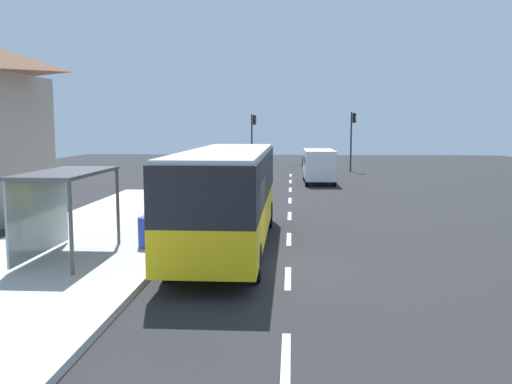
# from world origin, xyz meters

# --- Properties ---
(ground_plane) EXTENTS (56.00, 92.00, 0.04)m
(ground_plane) POSITION_xyz_m (0.00, 14.00, -0.02)
(ground_plane) COLOR #262628
(sidewalk_platform) EXTENTS (6.20, 30.00, 0.18)m
(sidewalk_platform) POSITION_xyz_m (-6.40, 2.00, 0.09)
(sidewalk_platform) COLOR beige
(sidewalk_platform) RESTS_ON ground
(lane_stripe_seg_0) EXTENTS (0.16, 2.20, 0.01)m
(lane_stripe_seg_0) POSITION_xyz_m (0.25, -6.00, 0.01)
(lane_stripe_seg_0) COLOR silver
(lane_stripe_seg_0) RESTS_ON ground
(lane_stripe_seg_1) EXTENTS (0.16, 2.20, 0.01)m
(lane_stripe_seg_1) POSITION_xyz_m (0.25, -1.00, 0.01)
(lane_stripe_seg_1) COLOR silver
(lane_stripe_seg_1) RESTS_ON ground
(lane_stripe_seg_2) EXTENTS (0.16, 2.20, 0.01)m
(lane_stripe_seg_2) POSITION_xyz_m (0.25, 4.00, 0.01)
(lane_stripe_seg_2) COLOR silver
(lane_stripe_seg_2) RESTS_ON ground
(lane_stripe_seg_3) EXTENTS (0.16, 2.20, 0.01)m
(lane_stripe_seg_3) POSITION_xyz_m (0.25, 9.00, 0.01)
(lane_stripe_seg_3) COLOR silver
(lane_stripe_seg_3) RESTS_ON ground
(lane_stripe_seg_4) EXTENTS (0.16, 2.20, 0.01)m
(lane_stripe_seg_4) POSITION_xyz_m (0.25, 14.00, 0.01)
(lane_stripe_seg_4) COLOR silver
(lane_stripe_seg_4) RESTS_ON ground
(lane_stripe_seg_5) EXTENTS (0.16, 2.20, 0.01)m
(lane_stripe_seg_5) POSITION_xyz_m (0.25, 19.00, 0.01)
(lane_stripe_seg_5) COLOR silver
(lane_stripe_seg_5) RESTS_ON ground
(lane_stripe_seg_6) EXTENTS (0.16, 2.20, 0.01)m
(lane_stripe_seg_6) POSITION_xyz_m (0.25, 24.00, 0.01)
(lane_stripe_seg_6) COLOR silver
(lane_stripe_seg_6) RESTS_ON ground
(lane_stripe_seg_7) EXTENTS (0.16, 2.20, 0.01)m
(lane_stripe_seg_7) POSITION_xyz_m (0.25, 29.00, 0.01)
(lane_stripe_seg_7) COLOR silver
(lane_stripe_seg_7) RESTS_ON ground
(bus) EXTENTS (2.56, 11.02, 3.21)m
(bus) POSITION_xyz_m (-1.71, 2.39, 1.84)
(bus) COLOR yellow
(bus) RESTS_ON ground
(white_van) EXTENTS (2.09, 5.23, 2.30)m
(white_van) POSITION_xyz_m (2.20, 23.05, 1.34)
(white_van) COLOR white
(white_van) RESTS_ON ground
(sedan_near) EXTENTS (1.92, 4.44, 1.52)m
(sedan_near) POSITION_xyz_m (2.30, 38.17, 0.79)
(sedan_near) COLOR black
(sedan_near) RESTS_ON ground
(recycling_bin_blue) EXTENTS (0.52, 0.52, 0.95)m
(recycling_bin_blue) POSITION_xyz_m (-4.20, 1.64, 0.66)
(recycling_bin_blue) COLOR blue
(recycling_bin_blue) RESTS_ON sidewalk_platform
(recycling_bin_green) EXTENTS (0.52, 0.52, 0.95)m
(recycling_bin_green) POSITION_xyz_m (-4.20, 2.34, 0.66)
(recycling_bin_green) COLOR green
(recycling_bin_green) RESTS_ON sidewalk_platform
(traffic_light_near_side) EXTENTS (0.49, 0.28, 5.10)m
(traffic_light_near_side) POSITION_xyz_m (5.50, 32.88, 3.38)
(traffic_light_near_side) COLOR #2D2D2D
(traffic_light_near_side) RESTS_ON ground
(traffic_light_far_side) EXTENTS (0.49, 0.28, 4.94)m
(traffic_light_far_side) POSITION_xyz_m (-3.10, 33.68, 3.29)
(traffic_light_far_side) COLOR #2D2D2D
(traffic_light_far_side) RESTS_ON ground
(bus_shelter) EXTENTS (1.80, 4.00, 2.50)m
(bus_shelter) POSITION_xyz_m (-6.41, 0.24, 2.10)
(bus_shelter) COLOR #4C4C51
(bus_shelter) RESTS_ON sidewalk_platform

